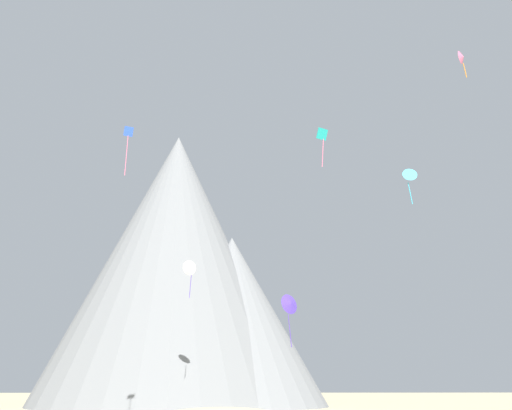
% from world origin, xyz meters
% --- Properties ---
extents(rock_massif, '(67.34, 66.91, 52.11)m').
position_xyz_m(rock_massif, '(-8.50, 78.22, 23.61)').
color(rock_massif, slate).
rests_on(rock_massif, ground_plane).
extents(kite_white_mid, '(2.13, 1.48, 5.02)m').
position_xyz_m(kite_white_mid, '(-5.29, 45.57, 19.04)').
color(kite_white_mid, white).
extents(kite_indigo_low, '(2.20, 1.94, 5.54)m').
position_xyz_m(kite_indigo_low, '(6.95, 28.10, 12.12)').
color(kite_indigo_low, '#5138B2').
extents(kite_rainbow_high, '(1.15, 1.32, 3.01)m').
position_xyz_m(kite_rainbow_high, '(23.96, 18.26, 35.83)').
color(kite_rainbow_high, '#E5668C').
extents(kite_teal_high, '(1.29, 0.65, 4.26)m').
position_xyz_m(kite_teal_high, '(10.14, 22.76, 28.76)').
color(kite_teal_high, teal).
extents(kite_cyan_mid, '(1.58, 0.88, 3.92)m').
position_xyz_m(kite_cyan_mid, '(19.36, 23.81, 25.02)').
color(kite_cyan_mid, '#33BCDB').
extents(kite_blue_high, '(1.12, 0.51, 5.56)m').
position_xyz_m(kite_blue_high, '(-10.51, 25.05, 29.32)').
color(kite_blue_high, blue).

